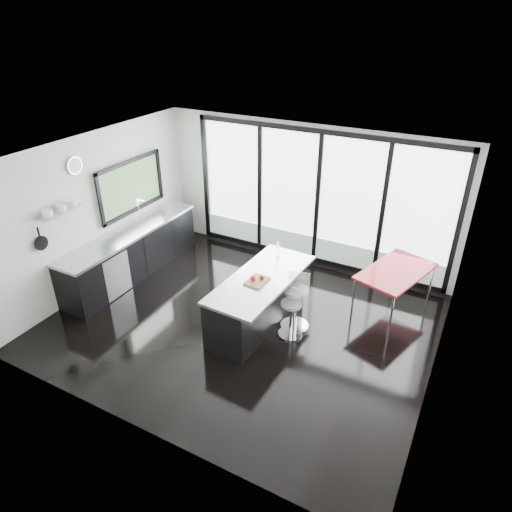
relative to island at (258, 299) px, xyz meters
The scene contains 11 objects.
floor 0.52m from the island, 143.34° to the right, with size 6.00×5.00×0.00m, color black.
ceiling 2.37m from the island, 143.34° to the right, with size 6.00×5.00×0.00m, color white.
wall_back 2.45m from the island, 88.47° to the left, with size 6.00×0.09×2.80m.
wall_front 2.83m from the island, 94.52° to the right, with size 6.00×0.00×2.80m, color beige.
wall_left 3.38m from the island, behind, with size 0.26×5.00×2.80m.
wall_right 2.95m from the island, ahead, with size 0.00×5.00×2.80m, color beige.
counter_cabinets 2.89m from the island, behind, with size 0.69×3.24×1.36m.
island is the anchor object (origin of this frame).
bar_stool_near 0.65m from the island, ahead, with size 0.39×0.39×0.62m, color silver.
bar_stool_far 0.63m from the island, 14.36° to the left, with size 0.46×0.46×0.74m, color silver.
red_table 2.36m from the island, 37.31° to the left, with size 0.82×1.43×0.77m, color maroon.
Camera 1 is at (3.09, -5.32, 4.67)m, focal length 32.00 mm.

